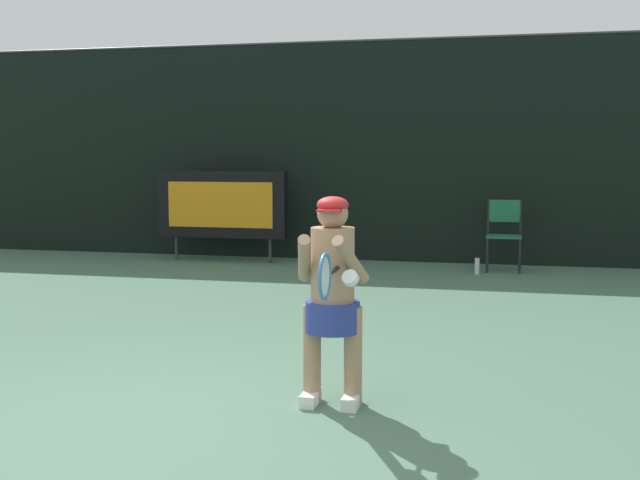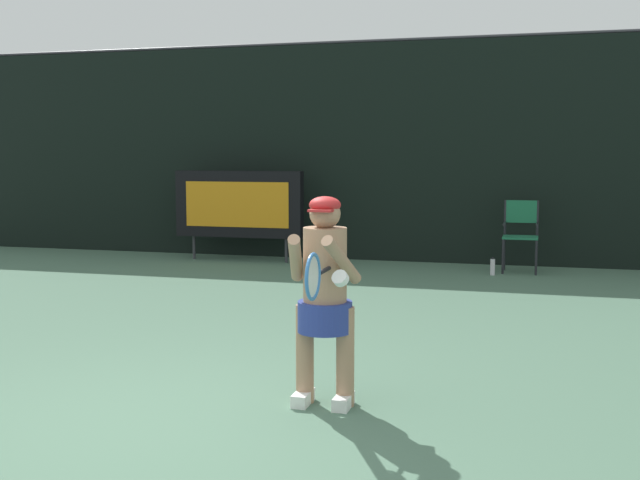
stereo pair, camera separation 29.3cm
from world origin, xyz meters
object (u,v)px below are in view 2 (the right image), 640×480
object	(u,v)px
tennis_player	(325,292)
tennis_racket	(314,276)
water_bottle	(493,267)
umpire_chair	(521,231)
scoreboard	(239,204)

from	to	relation	value
tennis_player	tennis_racket	size ratio (longest dim) A/B	2.49
tennis_player	water_bottle	bearing A→B (deg)	83.14
umpire_chair	tennis_racket	world-z (taller)	tennis_racket
scoreboard	tennis_racket	xyz separation A→B (m)	(3.46, -7.48, 0.06)
scoreboard	water_bottle	size ratio (longest dim) A/B	8.30
scoreboard	umpire_chair	distance (m)	4.57
scoreboard	umpire_chair	xyz separation A→B (m)	(4.56, -0.04, -0.33)
scoreboard	tennis_player	bearing A→B (deg)	-64.06
umpire_chair	water_bottle	xyz separation A→B (m)	(-0.38, -0.42, -0.50)
water_bottle	tennis_racket	world-z (taller)	tennis_racket
scoreboard	tennis_racket	distance (m)	8.24
tennis_player	tennis_racket	distance (m)	0.53
tennis_player	umpire_chair	bearing A→B (deg)	80.50
tennis_racket	tennis_player	bearing A→B (deg)	100.06
tennis_player	tennis_racket	bearing A→B (deg)	-82.57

